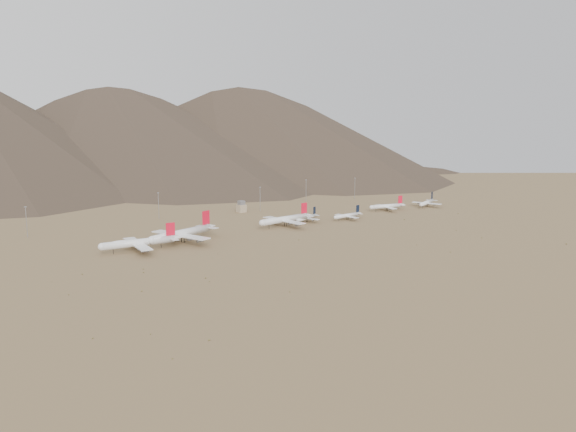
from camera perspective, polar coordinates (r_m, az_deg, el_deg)
ground at (r=470.58m, az=0.18°, el=-1.90°), size 3000.00×3000.00×0.00m
mountain_ridge at (r=1295.72m, az=-25.63°, el=11.35°), size 4400.00×1000.00×300.00m
widebody_west at (r=425.55m, az=-14.89°, el=-2.61°), size 63.43×49.21×18.89m
widebody_centre at (r=446.53m, az=-10.74°, el=-1.74°), size 70.52×55.94×21.61m
widebody_east at (r=505.43m, az=-0.32°, el=-0.32°), size 63.65×49.13×18.91m
narrowbody_a at (r=528.08m, az=1.96°, el=-0.15°), size 36.28×27.08×12.48m
narrowbody_b at (r=541.87m, az=6.10°, el=0.06°), size 38.60×27.70×12.73m
narrowbody_c at (r=600.33m, az=10.07°, el=1.00°), size 44.55×32.77×14.94m
narrowbody_d at (r=635.97m, az=13.96°, el=1.35°), size 43.01×32.16×14.86m
control_tower at (r=583.03m, az=-4.75°, el=0.90°), size 8.00×8.00×12.00m
mast_far_west at (r=504.20m, az=-25.04°, el=-0.40°), size 2.00×0.60×25.70m
mast_west at (r=556.70m, az=-13.02°, el=1.18°), size 2.00×0.60×25.70m
mast_centre at (r=586.50m, az=-2.85°, el=1.86°), size 2.00×0.60×25.70m
mast_east at (r=657.21m, az=1.85°, el=2.74°), size 2.00×0.60×25.70m
mast_far_east at (r=678.96m, az=6.80°, el=2.90°), size 2.00×0.60×25.70m
desert_scrub at (r=403.27m, az=4.85°, el=-3.90°), size 427.48×169.40×0.90m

